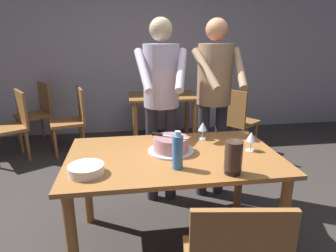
{
  "coord_description": "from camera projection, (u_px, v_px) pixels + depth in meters",
  "views": [
    {
      "loc": [
        -0.32,
        -1.9,
        1.56
      ],
      "look_at": [
        -0.01,
        0.21,
        0.9
      ],
      "focal_mm": 30.94,
      "sensor_mm": 36.0,
      "label": 1
    }
  ],
  "objects": [
    {
      "name": "hurricane_lamp",
      "position": [
        233.0,
        157.0,
        1.76
      ],
      "size": [
        0.11,
        0.11,
        0.21
      ],
      "color": "black",
      "rests_on": "main_dining_table"
    },
    {
      "name": "background_chair_3",
      "position": [
        12.0,
        123.0,
        3.73
      ],
      "size": [
        0.6,
        0.6,
        0.9
      ],
      "color": "#9E6633",
      "rests_on": "ground_plane"
    },
    {
      "name": "back_wall",
      "position": [
        143.0,
        50.0,
        4.7
      ],
      "size": [
        10.0,
        0.12,
        2.7
      ],
      "primitive_type": "cube",
      "color": "#ADA8B2",
      "rests_on": "ground_plane"
    },
    {
      "name": "cake_on_platter",
      "position": [
        171.0,
        145.0,
        2.12
      ],
      "size": [
        0.34,
        0.34,
        0.11
      ],
      "color": "silver",
      "rests_on": "main_dining_table"
    },
    {
      "name": "wine_glass_far",
      "position": [
        251.0,
        137.0,
        2.12
      ],
      "size": [
        0.08,
        0.08,
        0.14
      ],
      "color": "silver",
      "rests_on": "main_dining_table"
    },
    {
      "name": "plate_stack",
      "position": [
        86.0,
        170.0,
        1.77
      ],
      "size": [
        0.22,
        0.22,
        0.06
      ],
      "color": "white",
      "rests_on": "main_dining_table"
    },
    {
      "name": "background_table",
      "position": [
        163.0,
        106.0,
        4.3
      ],
      "size": [
        1.0,
        0.7,
        0.74
      ],
      "color": "#9E6633",
      "rests_on": "ground_plane"
    },
    {
      "name": "cake_knife",
      "position": [
        162.0,
        135.0,
        2.13
      ],
      "size": [
        0.24,
        0.16,
        0.02
      ],
      "color": "silver",
      "rests_on": "cake_on_platter"
    },
    {
      "name": "background_chair_1",
      "position": [
        72.0,
        117.0,
        3.99
      ],
      "size": [
        0.54,
        0.54,
        0.9
      ],
      "color": "#9E6633",
      "rests_on": "ground_plane"
    },
    {
      "name": "background_chair_2",
      "position": [
        37.0,
        111.0,
        4.36
      ],
      "size": [
        0.61,
        0.61,
        0.9
      ],
      "color": "#9E6633",
      "rests_on": "ground_plane"
    },
    {
      "name": "person_cutting_cake",
      "position": [
        161.0,
        93.0,
        2.61
      ],
      "size": [
        0.47,
        0.56,
        1.72
      ],
      "color": "#2D2D38",
      "rests_on": "ground_plane"
    },
    {
      "name": "ground_plane",
      "position": [
        173.0,
        242.0,
        2.3
      ],
      "size": [
        14.0,
        14.0,
        0.0
      ],
      "primitive_type": "plane",
      "color": "#383330"
    },
    {
      "name": "person_standing_beside",
      "position": [
        214.0,
        91.0,
        2.71
      ],
      "size": [
        0.47,
        0.56,
        1.72
      ],
      "color": "#2D2D38",
      "rests_on": "ground_plane"
    },
    {
      "name": "water_bottle",
      "position": [
        178.0,
        152.0,
        1.83
      ],
      "size": [
        0.07,
        0.07,
        0.25
      ],
      "color": "#387AC6",
      "rests_on": "main_dining_table"
    },
    {
      "name": "background_chair_0",
      "position": [
        236.0,
        118.0,
        3.94
      ],
      "size": [
        0.61,
        0.61,
        0.9
      ],
      "color": "#9E6633",
      "rests_on": "ground_plane"
    },
    {
      "name": "wine_glass_near",
      "position": [
        203.0,
        127.0,
        2.36
      ],
      "size": [
        0.08,
        0.08,
        0.14
      ],
      "color": "silver",
      "rests_on": "main_dining_table"
    },
    {
      "name": "main_dining_table",
      "position": [
        173.0,
        168.0,
        2.11
      ],
      "size": [
        1.51,
        0.9,
        0.75
      ],
      "color": "#9E6633",
      "rests_on": "ground_plane"
    }
  ]
}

